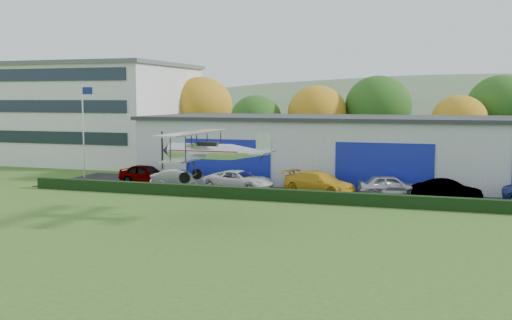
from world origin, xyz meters
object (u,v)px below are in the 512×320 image
(office_block, at_px, (89,113))
(car_1, at_px, (179,178))
(car_0, at_px, (146,174))
(flagpole, at_px, (84,122))
(biplane, at_px, (210,150))
(car_2, at_px, (239,180))
(car_4, at_px, (390,186))
(car_3, at_px, (320,183))
(car_5, at_px, (447,191))
(hangar, at_px, (393,149))

(office_block, bearing_deg, car_1, -40.66)
(office_block, height_order, car_0, office_block)
(flagpole, xyz_separation_m, biplane, (16.81, -12.89, -0.87))
(car_2, height_order, car_4, car_4)
(car_3, relative_size, car_5, 1.26)
(car_2, bearing_deg, biplane, -158.50)
(flagpole, distance_m, car_2, 15.46)
(car_4, relative_size, car_5, 1.02)
(biplane, bearing_deg, flagpole, 141.85)
(car_3, height_order, biplane, biplane)
(office_block, xyz_separation_m, biplane, (24.93, -25.89, -1.30))
(hangar, bearing_deg, car_4, -84.99)
(car_1, bearing_deg, hangar, -75.18)
(hangar, distance_m, car_1, 17.31)
(car_1, relative_size, biplane, 0.56)
(biplane, bearing_deg, office_block, 133.24)
(car_2, bearing_deg, car_0, 92.80)
(office_block, distance_m, car_0, 20.91)
(car_5, distance_m, biplane, 16.43)
(car_4, distance_m, car_5, 3.82)
(car_1, relative_size, car_3, 0.77)
(office_block, distance_m, car_4, 37.08)
(hangar, relative_size, car_5, 9.40)
(car_4, bearing_deg, car_0, 72.60)
(car_2, distance_m, car_4, 10.85)
(car_5, bearing_deg, hangar, 39.98)
(hangar, xyz_separation_m, car_0, (-18.41, -7.30, -1.86))
(car_1, distance_m, car_2, 4.84)
(flagpole, height_order, car_2, flagpole)
(hangar, bearing_deg, car_0, -158.37)
(car_1, distance_m, biplane, 12.90)
(flagpole, height_order, car_3, flagpole)
(flagpole, height_order, biplane, flagpole)
(car_0, bearing_deg, car_3, -87.79)
(car_0, xyz_separation_m, car_5, (22.82, -1.37, -0.04))
(hangar, distance_m, car_0, 19.89)
(car_4, bearing_deg, hangar, -10.77)
(hangar, relative_size, biplane, 5.47)
(office_block, height_order, car_2, office_block)
(hangar, bearing_deg, car_3, -116.49)
(hangar, relative_size, flagpole, 5.08)
(hangar, xyz_separation_m, car_1, (-14.99, -8.45, -1.92))
(hangar, relative_size, car_0, 9.21)
(flagpole, relative_size, car_3, 1.47)
(car_5, xyz_separation_m, biplane, (-12.49, -10.19, 3.15))
(car_0, xyz_separation_m, car_1, (3.42, -1.15, -0.06))
(office_block, distance_m, car_3, 32.97)
(car_0, bearing_deg, flagpole, 84.80)
(car_5, relative_size, biplane, 0.58)
(office_block, height_order, flagpole, office_block)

